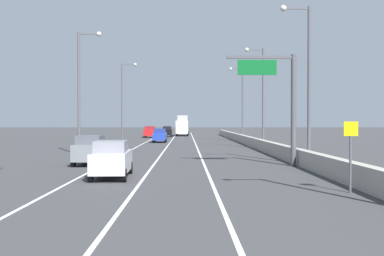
{
  "coord_description": "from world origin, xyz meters",
  "views": [
    {
      "loc": [
        0.24,
        -5.32,
        3.02
      ],
      "look_at": [
        0.94,
        49.61,
        2.22
      ],
      "focal_mm": 44.06,
      "sensor_mm": 36.0,
      "label": 1
    }
  ],
  "objects_px": {
    "speed_advisory_sign": "(351,151)",
    "lamp_post_right_fourth": "(241,99)",
    "lamp_post_right_third": "(261,91)",
    "lamp_post_left_far": "(124,97)",
    "car_red_4": "(150,132)",
    "overhead_sign_gantry": "(283,96)",
    "car_gray_2": "(91,150)",
    "car_blue_0": "(160,136)",
    "box_truck": "(182,126)",
    "lamp_post_right_second": "(306,74)",
    "lamp_post_left_mid": "(81,85)",
    "car_black_1": "(167,132)",
    "car_silver_3": "(112,159)"
  },
  "relations": [
    {
      "from": "lamp_post_right_fourth",
      "to": "car_silver_3",
      "type": "relative_size",
      "value": 2.31
    },
    {
      "from": "lamp_post_left_mid",
      "to": "lamp_post_left_far",
      "type": "xyz_separation_m",
      "value": [
        0.8,
        22.51,
        0.0
      ]
    },
    {
      "from": "car_black_1",
      "to": "overhead_sign_gantry",
      "type": "bearing_deg",
      "value": -80.32
    },
    {
      "from": "car_blue_0",
      "to": "car_silver_3",
      "type": "xyz_separation_m",
      "value": [
        -0.24,
        -41.74,
        0.03
      ]
    },
    {
      "from": "lamp_post_left_mid",
      "to": "car_blue_0",
      "type": "bearing_deg",
      "value": 77.19
    },
    {
      "from": "car_blue_0",
      "to": "car_gray_2",
      "type": "distance_m",
      "value": 34.36
    },
    {
      "from": "car_silver_3",
      "to": "speed_advisory_sign",
      "type": "bearing_deg",
      "value": -26.43
    },
    {
      "from": "lamp_post_left_far",
      "to": "car_black_1",
      "type": "relative_size",
      "value": 2.59
    },
    {
      "from": "lamp_post_left_mid",
      "to": "car_gray_2",
      "type": "distance_m",
      "value": 11.25
    },
    {
      "from": "lamp_post_right_third",
      "to": "car_red_4",
      "type": "relative_size",
      "value": 2.35
    },
    {
      "from": "overhead_sign_gantry",
      "to": "lamp_post_left_far",
      "type": "height_order",
      "value": "lamp_post_left_far"
    },
    {
      "from": "car_blue_0",
      "to": "car_red_4",
      "type": "bearing_deg",
      "value": 98.38
    },
    {
      "from": "car_blue_0",
      "to": "car_black_1",
      "type": "distance_m",
      "value": 24.02
    },
    {
      "from": "lamp_post_left_far",
      "to": "car_silver_3",
      "type": "distance_m",
      "value": 40.18
    },
    {
      "from": "lamp_post_left_far",
      "to": "box_truck",
      "type": "bearing_deg",
      "value": 76.34
    },
    {
      "from": "speed_advisory_sign",
      "to": "lamp_post_right_second",
      "type": "bearing_deg",
      "value": 83.97
    },
    {
      "from": "car_blue_0",
      "to": "speed_advisory_sign",
      "type": "bearing_deg",
      "value": -77.29
    },
    {
      "from": "speed_advisory_sign",
      "to": "lamp_post_left_mid",
      "type": "distance_m",
      "value": 28.08
    },
    {
      "from": "lamp_post_right_third",
      "to": "car_silver_3",
      "type": "bearing_deg",
      "value": -114.96
    },
    {
      "from": "overhead_sign_gantry",
      "to": "car_gray_2",
      "type": "height_order",
      "value": "overhead_sign_gantry"
    },
    {
      "from": "speed_advisory_sign",
      "to": "car_gray_2",
      "type": "relative_size",
      "value": 0.7
    },
    {
      "from": "car_black_1",
      "to": "box_truck",
      "type": "xyz_separation_m",
      "value": [
        2.91,
        5.87,
        0.91
      ]
    },
    {
      "from": "lamp_post_right_third",
      "to": "lamp_post_left_far",
      "type": "distance_m",
      "value": 21.48
    },
    {
      "from": "car_blue_0",
      "to": "box_truck",
      "type": "distance_m",
      "value": 30.05
    },
    {
      "from": "lamp_post_left_mid",
      "to": "lamp_post_left_far",
      "type": "bearing_deg",
      "value": 87.97
    },
    {
      "from": "lamp_post_right_second",
      "to": "car_blue_0",
      "type": "xyz_separation_m",
      "value": [
        -11.98,
        34.44,
        -5.29
      ]
    },
    {
      "from": "car_silver_3",
      "to": "lamp_post_right_fourth",
      "type": "bearing_deg",
      "value": 74.83
    },
    {
      "from": "car_gray_2",
      "to": "box_truck",
      "type": "height_order",
      "value": "box_truck"
    },
    {
      "from": "lamp_post_right_second",
      "to": "car_black_1",
      "type": "height_order",
      "value": "lamp_post_right_second"
    },
    {
      "from": "lamp_post_left_mid",
      "to": "car_black_1",
      "type": "xyz_separation_m",
      "value": [
        5.68,
        48.71,
        -5.25
      ]
    },
    {
      "from": "lamp_post_right_third",
      "to": "lamp_post_right_fourth",
      "type": "bearing_deg",
      "value": 89.93
    },
    {
      "from": "car_blue_0",
      "to": "lamp_post_right_second",
      "type": "bearing_deg",
      "value": -70.83
    },
    {
      "from": "car_gray_2",
      "to": "car_red_4",
      "type": "height_order",
      "value": "car_red_4"
    },
    {
      "from": "lamp_post_right_second",
      "to": "speed_advisory_sign",
      "type": "bearing_deg",
      "value": -96.03
    },
    {
      "from": "lamp_post_right_third",
      "to": "speed_advisory_sign",
      "type": "bearing_deg",
      "value": -92.29
    },
    {
      "from": "car_gray_2",
      "to": "lamp_post_right_fourth",
      "type": "bearing_deg",
      "value": 68.44
    },
    {
      "from": "lamp_post_left_mid",
      "to": "lamp_post_left_far",
      "type": "distance_m",
      "value": 22.53
    },
    {
      "from": "box_truck",
      "to": "lamp_post_right_third",
      "type": "bearing_deg",
      "value": -78.93
    },
    {
      "from": "speed_advisory_sign",
      "to": "car_silver_3",
      "type": "bearing_deg",
      "value": 153.57
    },
    {
      "from": "speed_advisory_sign",
      "to": "lamp_post_right_fourth",
      "type": "distance_m",
      "value": 50.45
    },
    {
      "from": "car_blue_0",
      "to": "car_red_4",
      "type": "distance_m",
      "value": 20.49
    },
    {
      "from": "car_gray_2",
      "to": "car_silver_3",
      "type": "height_order",
      "value": "car_gray_2"
    },
    {
      "from": "lamp_post_right_fourth",
      "to": "box_truck",
      "type": "height_order",
      "value": "lamp_post_right_fourth"
    },
    {
      "from": "lamp_post_right_fourth",
      "to": "car_black_1",
      "type": "relative_size",
      "value": 2.59
    },
    {
      "from": "car_blue_0",
      "to": "overhead_sign_gantry",
      "type": "bearing_deg",
      "value": -73.92
    },
    {
      "from": "speed_advisory_sign",
      "to": "car_blue_0",
      "type": "height_order",
      "value": "speed_advisory_sign"
    },
    {
      "from": "box_truck",
      "to": "car_red_4",
      "type": "bearing_deg",
      "value": -121.78
    },
    {
      "from": "box_truck",
      "to": "car_black_1",
      "type": "bearing_deg",
      "value": -116.37
    },
    {
      "from": "lamp_post_right_third",
      "to": "car_silver_3",
      "type": "height_order",
      "value": "lamp_post_right_third"
    },
    {
      "from": "lamp_post_right_second",
      "to": "lamp_post_right_fourth",
      "type": "relative_size",
      "value": 1.0
    }
  ]
}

